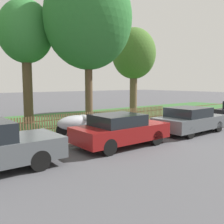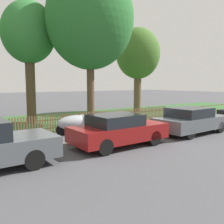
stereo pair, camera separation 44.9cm
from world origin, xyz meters
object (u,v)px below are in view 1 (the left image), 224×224
object	(u,v)px
tree_behind_motorcycle	(26,34)
parked_car_navy_estate	(120,130)
tree_far_left	(134,54)
parked_car_red_compact	(190,120)
tree_mid_park	(88,19)
covered_motorcycle	(76,122)

from	to	relation	value
tree_behind_motorcycle	parked_car_navy_estate	bearing A→B (deg)	-83.62
tree_behind_motorcycle	tree_far_left	bearing A→B (deg)	3.44
parked_car_red_compact	tree_far_left	bearing A→B (deg)	63.46
parked_car_navy_estate	tree_behind_motorcycle	world-z (taller)	tree_behind_motorcycle
tree_behind_motorcycle	tree_mid_park	bearing A→B (deg)	-44.16
parked_car_navy_estate	tree_far_left	world-z (taller)	tree_far_left
covered_motorcycle	tree_mid_park	distance (m)	6.43
parked_car_navy_estate	covered_motorcycle	distance (m)	3.14
covered_motorcycle	parked_car_navy_estate	bearing A→B (deg)	-82.22
parked_car_navy_estate	tree_far_left	distance (m)	12.86
covered_motorcycle	parked_car_red_compact	bearing A→B (deg)	-30.16
tree_behind_motorcycle	tree_mid_park	world-z (taller)	tree_mid_park
tree_behind_motorcycle	tree_mid_park	distance (m)	3.95
tree_mid_park	tree_behind_motorcycle	bearing A→B (deg)	135.84
parked_car_navy_estate	parked_car_red_compact	xyz separation A→B (m)	(4.55, -0.07, -0.01)
parked_car_red_compact	tree_far_left	xyz separation A→B (m)	(4.03, 8.63, 4.32)
covered_motorcycle	tree_mid_park	world-z (taller)	tree_mid_park
tree_mid_park	tree_far_left	xyz separation A→B (m)	(6.68, 3.27, -1.30)
parked_car_red_compact	covered_motorcycle	size ratio (longest dim) A/B	2.03
tree_mid_park	parked_car_navy_estate	bearing A→B (deg)	-109.65
covered_motorcycle	tree_far_left	bearing A→B (deg)	35.43
parked_car_navy_estate	covered_motorcycle	size ratio (longest dim) A/B	1.95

